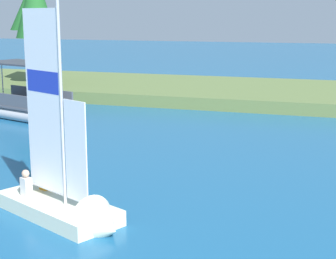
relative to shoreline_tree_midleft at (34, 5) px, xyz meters
name	(u,v)px	position (x,y,z in m)	size (l,w,h in m)	color
shore_bank	(268,93)	(15.14, 1.62, -5.33)	(80.00, 10.69, 0.68)	#5B703D
shoreline_tree_midleft	(34,5)	(0.00, 0.00, 0.00)	(3.09, 3.09, 6.66)	brown
shoreline_tree_centre	(35,3)	(0.97, -1.36, 0.08)	(2.54, 2.54, 7.33)	brown
sailboat	(73,206)	(13.52, -20.32, -5.26)	(4.27, 2.99, 5.95)	silver
pontoon_boat	(23,103)	(4.22, -8.21, -4.98)	(5.64, 3.99, 2.75)	#B2B2B7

